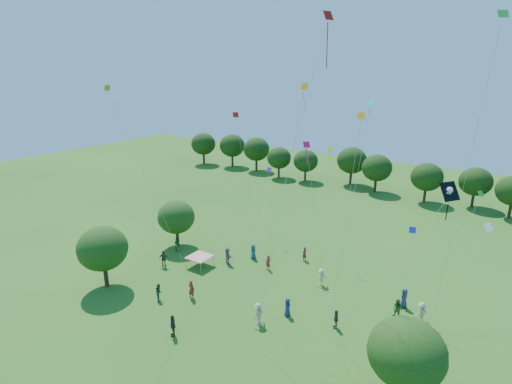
% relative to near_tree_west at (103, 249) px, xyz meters
% --- Properties ---
extents(near_tree_west, '(4.51, 4.51, 5.88)m').
position_rel_near_tree_west_xyz_m(near_tree_west, '(0.00, 0.00, 0.00)').
color(near_tree_west, '#422B19').
rests_on(near_tree_west, ground).
extents(near_tree_north, '(4.17, 4.17, 5.37)m').
position_rel_near_tree_west_xyz_m(near_tree_north, '(-0.94, 10.27, -0.35)').
color(near_tree_north, '#422B19').
rests_on(near_tree_north, ground).
extents(near_tree_east, '(4.43, 4.43, 5.86)m').
position_rel_near_tree_west_xyz_m(near_tree_east, '(26.52, 0.87, 0.02)').
color(near_tree_east, '#422B19').
rests_on(near_tree_east, ground).
extents(treeline, '(88.01, 8.77, 6.77)m').
position_rel_near_tree_west_xyz_m(treeline, '(13.14, 44.25, 0.26)').
color(treeline, '#422B19').
rests_on(treeline, ground).
extents(tent_red_stripe, '(2.20, 2.20, 1.10)m').
position_rel_near_tree_west_xyz_m(tent_red_stripe, '(4.55, 7.85, -2.80)').
color(tent_red_stripe, red).
rests_on(tent_red_stripe, ground).
extents(tent_blue, '(2.20, 2.20, 1.10)m').
position_rel_near_tree_west_xyz_m(tent_blue, '(26.09, 3.44, -2.80)').
color(tent_blue, '#16578F').
rests_on(tent_blue, ground).
extents(crowd_person_0, '(0.68, 0.95, 1.72)m').
position_rel_near_tree_west_xyz_m(crowd_person_0, '(23.93, 11.84, -2.97)').
color(crowd_person_0, navy).
rests_on(crowd_person_0, ground).
extents(crowd_person_1, '(0.66, 0.44, 1.74)m').
position_rel_near_tree_west_xyz_m(crowd_person_1, '(7.98, 2.89, -2.97)').
color(crowd_person_1, maroon).
rests_on(crowd_person_1, ground).
extents(crowd_person_2, '(0.86, 0.60, 1.59)m').
position_rel_near_tree_west_xyz_m(crowd_person_2, '(0.06, 9.20, -3.04)').
color(crowd_person_2, '#2F632A').
rests_on(crowd_person_2, ground).
extents(crowd_person_3, '(1.08, 1.12, 1.65)m').
position_rel_near_tree_west_xyz_m(crowd_person_3, '(16.54, 11.34, -3.01)').
color(crowd_person_3, beige).
rests_on(crowd_person_3, ground).
extents(crowd_person_4, '(1.13, 0.95, 1.77)m').
position_rel_near_tree_west_xyz_m(crowd_person_4, '(1.56, 5.75, -2.95)').
color(crowd_person_4, '#48403A').
rests_on(crowd_person_4, ground).
extents(crowd_person_6, '(0.56, 0.86, 1.61)m').
position_rel_near_tree_west_xyz_m(crowd_person_6, '(8.14, 12.35, -3.03)').
color(crowd_person_6, navy).
rests_on(crowd_person_6, ground).
extents(crowd_person_7, '(0.51, 0.66, 1.56)m').
position_rel_near_tree_west_xyz_m(crowd_person_7, '(12.89, 14.98, -3.06)').
color(crowd_person_7, maroon).
rests_on(crowd_person_7, ground).
extents(crowd_person_8, '(0.91, 0.63, 1.68)m').
position_rel_near_tree_west_xyz_m(crowd_person_8, '(23.89, 9.93, -3.00)').
color(crowd_person_8, '#2C5625').
rests_on(crowd_person_8, ground).
extents(crowd_person_9, '(0.99, 1.25, 1.75)m').
position_rel_near_tree_west_xyz_m(crowd_person_9, '(25.61, 10.45, -2.96)').
color(crowd_person_9, '#AAA488').
rests_on(crowd_person_9, ground).
extents(crowd_person_10, '(1.07, 1.07, 1.78)m').
position_rel_near_tree_west_xyz_m(crowd_person_10, '(10.40, -1.79, -2.95)').
color(crowd_person_10, '#382F2D').
rests_on(crowd_person_10, ground).
extents(crowd_person_11, '(1.74, 1.37, 1.79)m').
position_rel_near_tree_west_xyz_m(crowd_person_11, '(6.58, 9.93, -2.94)').
color(crowd_person_11, '#A46090').
rests_on(crowd_person_11, ground).
extents(crowd_person_12, '(0.73, 0.89, 1.58)m').
position_rel_near_tree_west_xyz_m(crowd_person_12, '(16.31, 5.29, -3.05)').
color(crowd_person_12, navy).
rests_on(crowd_person_12, ground).
extents(crowd_person_13, '(0.61, 0.41, 1.57)m').
position_rel_near_tree_west_xyz_m(crowd_person_13, '(10.80, 11.12, -3.05)').
color(crowd_person_13, maroon).
rests_on(crowd_person_13, ground).
extents(crowd_person_14, '(0.86, 0.75, 1.53)m').
position_rel_near_tree_west_xyz_m(crowd_person_14, '(5.77, 1.15, -3.07)').
color(crowd_person_14, '#265A32').
rests_on(crowd_person_14, ground).
extents(crowd_person_15, '(0.61, 1.21, 1.80)m').
position_rel_near_tree_west_xyz_m(crowd_person_15, '(14.93, 3.05, -2.93)').
color(crowd_person_15, '#AD9D8A').
rests_on(crowd_person_15, ground).
extents(crowd_person_16, '(0.82, 1.02, 1.59)m').
position_rel_near_tree_west_xyz_m(crowd_person_16, '(20.27, 5.94, -3.04)').
color(crowd_person_16, '#443E36').
rests_on(crowd_person_16, ground).
extents(pirate_kite, '(6.65, 7.05, 11.27)m').
position_rel_near_tree_west_xyz_m(pirate_kite, '(26.68, 6.75, 8.03)').
color(pirate_kite, black).
extents(red_high_kite, '(3.96, 4.26, 21.86)m').
position_rel_near_tree_west_xyz_m(red_high_kite, '(17.18, 6.55, 14.87)').
color(red_high_kite, red).
extents(small_kite_0, '(1.19, 3.32, 13.76)m').
position_rel_near_tree_west_xyz_m(small_kite_0, '(19.18, 3.13, 7.61)').
color(small_kite_0, '#F60E50').
extents(small_kite_1, '(2.58, 3.44, 15.75)m').
position_rel_near_tree_west_xyz_m(small_kite_1, '(21.73, 3.02, 8.58)').
color(small_kite_1, orange).
extents(small_kite_2, '(2.43, 5.25, 17.01)m').
position_rel_near_tree_west_xyz_m(small_kite_2, '(5.76, 0.13, 8.99)').
color(small_kite_2, '#C98F11').
extents(small_kite_3, '(1.85, 5.60, 8.78)m').
position_rel_near_tree_west_xyz_m(small_kite_3, '(27.69, 14.45, 4.30)').
color(small_kite_3, '#1B8918').
extents(small_kite_4, '(0.59, 1.38, 6.26)m').
position_rel_near_tree_west_xyz_m(small_kite_4, '(24.10, 10.98, 2.65)').
color(small_kite_4, '#1128B2').
extents(small_kite_5, '(3.05, 6.64, 7.18)m').
position_rel_near_tree_west_xyz_m(small_kite_5, '(6.56, 17.62, 3.22)').
color(small_kite_5, '#691AA1').
extents(small_kite_6, '(3.15, 5.63, 6.25)m').
position_rel_near_tree_west_xyz_m(small_kite_6, '(28.68, 14.82, 2.74)').
color(small_kite_6, white).
extents(small_kite_7, '(0.59, 4.37, 15.98)m').
position_rel_near_tree_west_xyz_m(small_kite_7, '(20.47, 8.25, 9.70)').
color(small_kite_7, '#0DC3AE').
extents(small_kite_8, '(4.53, 2.12, 13.85)m').
position_rel_near_tree_west_xyz_m(small_kite_8, '(5.69, 13.63, 8.33)').
color(small_kite_8, red).
extents(small_kite_9, '(2.66, 1.59, 17.27)m').
position_rel_near_tree_west_xyz_m(small_kite_9, '(18.03, 2.03, 9.95)').
color(small_kite_9, '#FFA80D').
extents(small_kite_10, '(4.19, 4.58, 10.43)m').
position_rel_near_tree_west_xyz_m(small_kite_10, '(14.39, 17.50, 5.71)').
color(small_kite_10, '#E5F015').
extents(small_kite_11, '(1.87, 4.04, 21.05)m').
position_rel_near_tree_west_xyz_m(small_kite_11, '(27.70, 7.36, 12.47)').
color(small_kite_11, '#178126').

